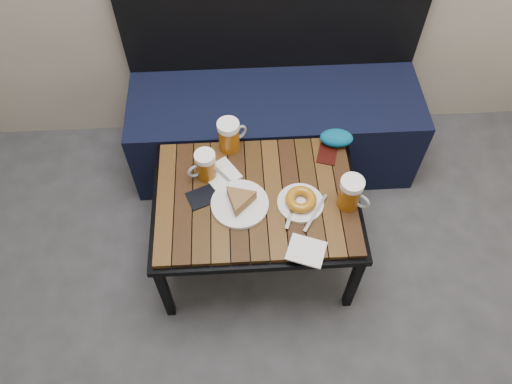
{
  "coord_description": "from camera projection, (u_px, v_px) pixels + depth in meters",
  "views": [
    {
      "loc": [
        -0.04,
        0.04,
        2.13
      ],
      "look_at": [
        0.02,
        1.16,
        0.5
      ],
      "focal_mm": 35.0,
      "sensor_mm": 36.0,
      "label": 1
    }
  ],
  "objects": [
    {
      "name": "cafe_table",
      "position": [
        256.0,
        202.0,
        2.04
      ],
      "size": [
        0.84,
        0.62,
        0.47
      ],
      "color": "black",
      "rests_on": "ground"
    },
    {
      "name": "beer_mug_left",
      "position": [
        205.0,
        165.0,
        2.0
      ],
      "size": [
        0.13,
        0.1,
        0.13
      ],
      "rotation": [
        0.0,
        0.0,
        3.54
      ],
      "color": "#8C490B",
      "rests_on": "cafe_table"
    },
    {
      "name": "napkin_right",
      "position": [
        306.0,
        251.0,
        1.85
      ],
      "size": [
        0.17,
        0.16,
        0.01
      ],
      "rotation": [
        0.0,
        0.0,
        -0.36
      ],
      "color": "white",
      "rests_on": "cafe_table"
    },
    {
      "name": "room_shell",
      "position": [
        272.0,
        49.0,
        0.57
      ],
      "size": [
        4.0,
        4.0,
        4.0
      ],
      "color": "gray",
      "rests_on": "ground"
    },
    {
      "name": "beer_mug_centre",
      "position": [
        229.0,
        135.0,
        2.08
      ],
      "size": [
        0.14,
        0.12,
        0.15
      ],
      "rotation": [
        0.0,
        0.0,
        0.57
      ],
      "color": "#8C490B",
      "rests_on": "cafe_table"
    },
    {
      "name": "napkin_left",
      "position": [
        221.0,
        174.0,
        2.06
      ],
      "size": [
        0.18,
        0.18,
        0.01
      ],
      "rotation": [
        0.0,
        0.0,
        0.58
      ],
      "color": "white",
      "rests_on": "cafe_table"
    },
    {
      "name": "passport_burgundy",
      "position": [
        327.0,
        154.0,
        2.12
      ],
      "size": [
        0.11,
        0.13,
        0.01
      ],
      "primitive_type": "cube",
      "rotation": [
        0.0,
        0.0,
        -0.29
      ],
      "color": "black",
      "rests_on": "cafe_table"
    },
    {
      "name": "bench",
      "position": [
        274.0,
        119.0,
        2.51
      ],
      "size": [
        1.4,
        0.5,
        0.95
      ],
      "color": "black",
      "rests_on": "ground"
    },
    {
      "name": "plate_bagel",
      "position": [
        301.0,
        201.0,
        1.96
      ],
      "size": [
        0.2,
        0.23,
        0.05
      ],
      "color": "white",
      "rests_on": "cafe_table"
    },
    {
      "name": "beer_mug_right",
      "position": [
        351.0,
        193.0,
        1.92
      ],
      "size": [
        0.13,
        0.12,
        0.15
      ],
      "rotation": [
        0.0,
        0.0,
        -0.68
      ],
      "color": "#8C490B",
      "rests_on": "cafe_table"
    },
    {
      "name": "passport_navy",
      "position": [
        204.0,
        197.0,
        2.0
      ],
      "size": [
        0.15,
        0.13,
        0.01
      ],
      "primitive_type": "cube",
      "rotation": [
        0.0,
        0.0,
        -1.19
      ],
      "color": "black",
      "rests_on": "cafe_table"
    },
    {
      "name": "knit_pouch",
      "position": [
        336.0,
        138.0,
        2.13
      ],
      "size": [
        0.15,
        0.11,
        0.06
      ],
      "primitive_type": "ellipsoid",
      "rotation": [
        0.0,
        0.0,
        -0.11
      ],
      "color": "navy",
      "rests_on": "cafe_table"
    },
    {
      "name": "plate_pie",
      "position": [
        240.0,
        201.0,
        1.95
      ],
      "size": [
        0.23,
        0.23,
        0.06
      ],
      "color": "white",
      "rests_on": "cafe_table"
    }
  ]
}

